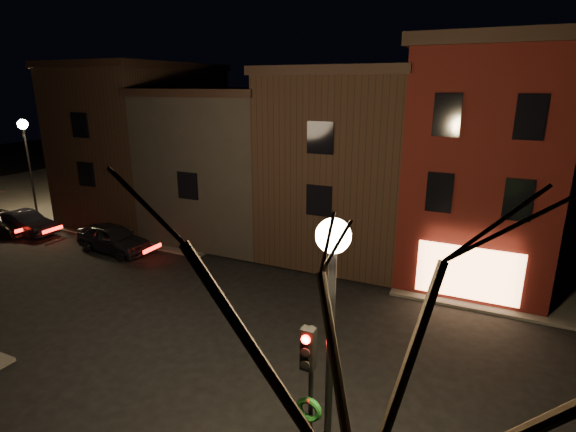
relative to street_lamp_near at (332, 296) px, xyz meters
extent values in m
plane|color=black|center=(-6.20, 6.00, -5.18)|extent=(120.00, 120.00, 0.00)
cube|color=#2D2B28|center=(-26.20, 26.00, -5.12)|extent=(30.00, 30.00, 0.12)
cube|color=#4C100D|center=(1.80, 15.50, -0.06)|extent=(6.00, 8.00, 10.00)
cube|color=black|center=(1.80, 15.50, 5.19)|extent=(6.50, 8.50, 0.50)
cube|color=#FFAE72|center=(1.80, 11.45, -3.76)|extent=(4.00, 0.12, 2.20)
cube|color=black|center=(-4.70, 16.50, -0.56)|extent=(7.00, 10.00, 9.00)
cube|color=black|center=(-4.70, 16.50, 4.14)|extent=(7.30, 10.30, 0.40)
cube|color=black|center=(-11.95, 16.50, -1.06)|extent=(7.50, 10.00, 8.00)
cube|color=black|center=(-11.95, 16.50, 3.14)|extent=(7.80, 10.30, 0.40)
cube|color=black|center=(-19.20, 16.50, -0.31)|extent=(7.00, 10.00, 9.50)
cube|color=black|center=(-19.20, 16.50, 4.64)|extent=(7.30, 10.30, 0.40)
cylinder|color=black|center=(0.00, 0.00, -2.06)|extent=(0.14, 0.14, 6.00)
sphere|color=#FFD18C|center=(0.00, 0.00, 1.12)|extent=(0.60, 0.60, 0.60)
cylinder|color=black|center=(-25.20, 12.20, -2.06)|extent=(0.14, 0.14, 6.00)
sphere|color=#FFD18C|center=(-25.20, 12.20, 1.12)|extent=(0.60, 0.60, 0.60)
cylinder|color=black|center=(-0.60, 0.60, -3.06)|extent=(0.10, 0.10, 4.00)
cube|color=black|center=(-0.60, 0.42, -1.46)|extent=(0.28, 0.22, 0.90)
cylinder|color=#FF0C07|center=(-0.60, 0.30, -1.18)|extent=(0.18, 0.06, 0.18)
cylinder|color=black|center=(-0.60, 0.30, -1.46)|extent=(0.18, 0.06, 0.18)
cylinder|color=black|center=(-0.60, 0.30, -1.74)|extent=(0.18, 0.06, 0.18)
torus|color=#0C380F|center=(-0.60, 0.51, -2.96)|extent=(0.58, 0.14, 0.58)
sphere|color=#990C0C|center=(-0.60, 0.49, -2.74)|extent=(0.12, 0.12, 0.12)
imported|color=black|center=(-15.91, 9.89, -4.42)|extent=(4.62, 2.24, 1.52)
imported|color=black|center=(-23.09, 9.86, -4.49)|extent=(4.26, 1.61, 1.39)
camera|label=1|loc=(2.35, -6.76, 3.56)|focal=28.00mm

